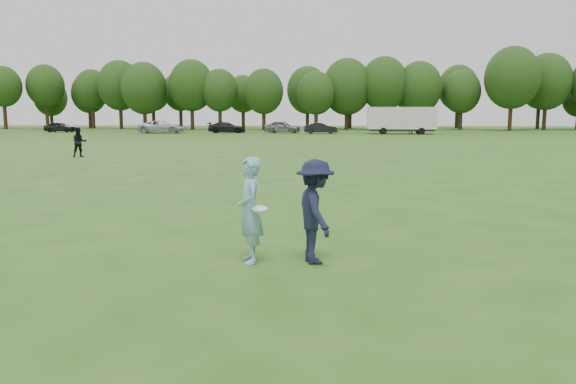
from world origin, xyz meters
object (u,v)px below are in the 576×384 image
Objects in this scene: car_d at (227,128)px; player_far_d at (411,127)px; defender at (315,211)px; car_c at (162,127)px; field_cone at (477,139)px; thrower at (250,210)px; car_f at (321,128)px; cargo_trailer at (402,119)px; player_far_a at (79,142)px; car_e at (282,127)px; car_a at (60,127)px.

player_far_d is at bearing -93.65° from car_d.
defender is 1.16× the size of player_far_d.
car_c is at bearing 163.95° from player_far_d.
defender is 6.04× the size of field_cone.
thrower is 58.80m from car_f.
car_d is 0.52× the size of cargo_trailer.
field_cone is 15.84m from cargo_trailer.
car_f is 13.52× the size of field_cone.
player_far_a reaches higher than car_c.
cargo_trailer reaches higher than car_f.
defender is at bearing 176.81° from car_f.
car_c is at bearing 156.80° from field_cone.
car_f is at bearing -96.06° from car_c.
player_far_d is at bearing -86.86° from car_e.
thrower is 25.88m from player_far_a.
cargo_trailer is (7.66, 58.78, 0.87)m from defender.
car_e reaches higher than car_f.
cargo_trailer reaches higher than defender.
thrower is 62.42m from car_c.
car_a is (-44.96, 1.06, -0.11)m from player_far_d.
player_far_d is (10.05, 59.96, -0.14)m from thrower.
thrower is 60.80m from player_far_d.
thrower is at bearing -149.36° from car_a.
thrower is at bearing -167.91° from car_e.
player_far_d is 0.33× the size of car_d.
player_far_a is 0.44× the size of car_a.
car_f is (11.88, -1.72, -0.01)m from car_d.
defender is 1.05× the size of player_far_a.
defender is 0.45× the size of car_f.
car_c is 19.77m from car_f.
player_far_a reaches higher than car_e.
field_cone is 0.03× the size of cargo_trailer.
thrower is 61.83m from car_d.
car_a is 34.15m from car_f.
car_a is 0.84× the size of car_d.
field_cone is at bearing -70.19° from cargo_trailer.
field_cone is at bearing 3.69° from player_far_a.
car_d is at bearing 53.90° from player_far_a.
defender is at bearing -148.54° from car_a.
defender reaches higher than player_far_a.
car_c is 8.05m from car_d.
car_d is (7.89, 1.59, -0.10)m from car_c.
defender is 0.20× the size of cargo_trailer.
car_d is at bearing 148.46° from field_cone.
field_cone is at bearing -139.71° from car_f.
car_c is at bearing -178.82° from thrower.
car_f is (-0.83, 58.79, -0.25)m from thrower.
car_a is (-36.04, 60.94, -0.24)m from defender.
defender reaches higher than car_d.
car_a is at bearing 75.97° from car_c.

